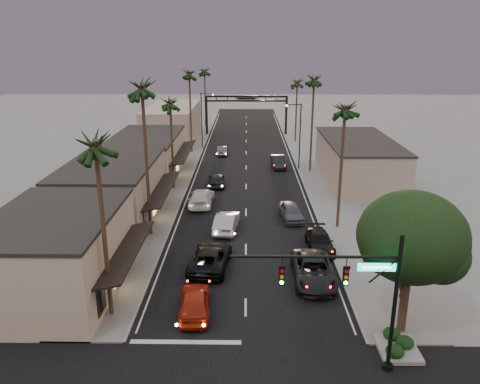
{
  "coord_description": "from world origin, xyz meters",
  "views": [
    {
      "loc": [
        -0.01,
        -17.01,
        16.73
      ],
      "look_at": [
        -0.6,
        27.07,
        2.5
      ],
      "focal_mm": 35.0,
      "sensor_mm": 36.0,
      "label": 1
    }
  ],
  "objects_px": {
    "streetlight_left": "(203,116)",
    "palm_lb": "(142,84)",
    "palm_rb": "(314,77)",
    "oncoming_red": "(195,302)",
    "palm_la": "(95,139)",
    "curbside_black": "(320,241)",
    "streetlight_right": "(298,131)",
    "curbside_near": "(313,270)",
    "palm_lc": "(170,100)",
    "palm_rc": "(297,80)",
    "palm_ra": "(345,105)",
    "arch": "(246,105)",
    "oncoming_silver": "(226,222)",
    "corner_tree": "(413,241)",
    "palm_far": "(204,70)",
    "palm_ld": "(189,72)",
    "traffic_signal": "(359,284)",
    "oncoming_pickup": "(210,258)"
  },
  "relations": [
    {
      "from": "oncoming_red",
      "to": "palm_la",
      "type": "bearing_deg",
      "value": -0.68
    },
    {
      "from": "traffic_signal",
      "to": "palm_ld",
      "type": "xyz_separation_m",
      "value": [
        -14.29,
        51.0,
        7.33
      ]
    },
    {
      "from": "palm_lc",
      "to": "curbside_near",
      "type": "distance_m",
      "value": 27.83
    },
    {
      "from": "palm_la",
      "to": "palm_rc",
      "type": "bearing_deg",
      "value": 72.63
    },
    {
      "from": "arch",
      "to": "streetlight_right",
      "type": "relative_size",
      "value": 1.69
    },
    {
      "from": "oncoming_red",
      "to": "curbside_near",
      "type": "distance_m",
      "value": 9.27
    },
    {
      "from": "palm_far",
      "to": "curbside_near",
      "type": "distance_m",
      "value": 66.55
    },
    {
      "from": "streetlight_right",
      "to": "palm_ra",
      "type": "xyz_separation_m",
      "value": [
        1.68,
        -21.0,
        6.11
      ]
    },
    {
      "from": "palm_lc",
      "to": "oncoming_red",
      "type": "xyz_separation_m",
      "value": [
        5.32,
        -26.7,
        -9.64
      ]
    },
    {
      "from": "oncoming_silver",
      "to": "curbside_near",
      "type": "height_order",
      "value": "curbside_near"
    },
    {
      "from": "corner_tree",
      "to": "streetlight_left",
      "type": "bearing_deg",
      "value": 107.97
    },
    {
      "from": "streetlight_right",
      "to": "streetlight_left",
      "type": "bearing_deg",
      "value": 136.79
    },
    {
      "from": "palm_lc",
      "to": "oncoming_silver",
      "type": "distance_m",
      "value": 17.42
    },
    {
      "from": "palm_ld",
      "to": "palm_far",
      "type": "height_order",
      "value": "palm_ld"
    },
    {
      "from": "palm_ld",
      "to": "oncoming_silver",
      "type": "height_order",
      "value": "palm_ld"
    },
    {
      "from": "curbside_black",
      "to": "curbside_near",
      "type": "bearing_deg",
      "value": -104.75
    },
    {
      "from": "streetlight_left",
      "to": "palm_lb",
      "type": "xyz_separation_m",
      "value": [
        -1.68,
        -36.0,
        8.06
      ]
    },
    {
      "from": "palm_lc",
      "to": "curbside_black",
      "type": "relative_size",
      "value": 2.43
    },
    {
      "from": "oncoming_silver",
      "to": "curbside_near",
      "type": "distance_m",
      "value": 11.66
    },
    {
      "from": "arch",
      "to": "palm_ra",
      "type": "distance_m",
      "value": 47.17
    },
    {
      "from": "arch",
      "to": "curbside_near",
      "type": "distance_m",
      "value": 56.77
    },
    {
      "from": "arch",
      "to": "streetlight_right",
      "type": "height_order",
      "value": "streetlight_right"
    },
    {
      "from": "curbside_near",
      "to": "curbside_black",
      "type": "height_order",
      "value": "curbside_near"
    },
    {
      "from": "palm_lb",
      "to": "oncoming_silver",
      "type": "relative_size",
      "value": 2.93
    },
    {
      "from": "corner_tree",
      "to": "palm_la",
      "type": "distance_m",
      "value": 18.95
    },
    {
      "from": "palm_lb",
      "to": "corner_tree",
      "type": "bearing_deg",
      "value": -38.83
    },
    {
      "from": "palm_rc",
      "to": "palm_ra",
      "type": "bearing_deg",
      "value": -90.0
    },
    {
      "from": "streetlight_right",
      "to": "curbside_black",
      "type": "distance_m",
      "value": 26.28
    },
    {
      "from": "traffic_signal",
      "to": "arch",
      "type": "distance_m",
      "value": 66.24
    },
    {
      "from": "palm_la",
      "to": "curbside_black",
      "type": "distance_m",
      "value": 20.9
    },
    {
      "from": "arch",
      "to": "palm_rc",
      "type": "height_order",
      "value": "palm_rc"
    },
    {
      "from": "curbside_near",
      "to": "curbside_black",
      "type": "relative_size",
      "value": 1.25
    },
    {
      "from": "streetlight_left",
      "to": "palm_lb",
      "type": "height_order",
      "value": "palm_lb"
    },
    {
      "from": "corner_tree",
      "to": "curbside_black",
      "type": "distance_m",
      "value": 13.22
    },
    {
      "from": "palm_ld",
      "to": "curbside_black",
      "type": "xyz_separation_m",
      "value": [
        14.8,
        -35.86,
        -11.69
      ]
    },
    {
      "from": "oncoming_silver",
      "to": "palm_rb",
      "type": "bearing_deg",
      "value": -110.2
    },
    {
      "from": "palm_rb",
      "to": "oncoming_red",
      "type": "distance_m",
      "value": 38.47
    },
    {
      "from": "palm_ld",
      "to": "palm_ra",
      "type": "bearing_deg",
      "value": -60.98
    },
    {
      "from": "palm_rb",
      "to": "palm_ra",
      "type": "bearing_deg",
      "value": -90.0
    },
    {
      "from": "streetlight_left",
      "to": "oncoming_pickup",
      "type": "bearing_deg",
      "value": -84.36
    },
    {
      "from": "oncoming_silver",
      "to": "curbside_near",
      "type": "xyz_separation_m",
      "value": [
        6.72,
        -9.53,
        0.02
      ]
    },
    {
      "from": "oncoming_red",
      "to": "palm_far",
      "type": "bearing_deg",
      "value": -89.68
    },
    {
      "from": "streetlight_right",
      "to": "streetlight_left",
      "type": "height_order",
      "value": "same"
    },
    {
      "from": "palm_ra",
      "to": "curbside_black",
      "type": "relative_size",
      "value": 2.63
    },
    {
      "from": "palm_la",
      "to": "palm_lc",
      "type": "relative_size",
      "value": 1.08
    },
    {
      "from": "corner_tree",
      "to": "curbside_black",
      "type": "relative_size",
      "value": 1.75
    },
    {
      "from": "arch",
      "to": "oncoming_silver",
      "type": "bearing_deg",
      "value": -92.22
    },
    {
      "from": "oncoming_pickup",
      "to": "palm_ld",
      "type": "bearing_deg",
      "value": -75.43
    },
    {
      "from": "palm_lc",
      "to": "palm_rc",
      "type": "relative_size",
      "value": 1.0
    },
    {
      "from": "oncoming_silver",
      "to": "traffic_signal",
      "type": "bearing_deg",
      "value": 117.72
    }
  ]
}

